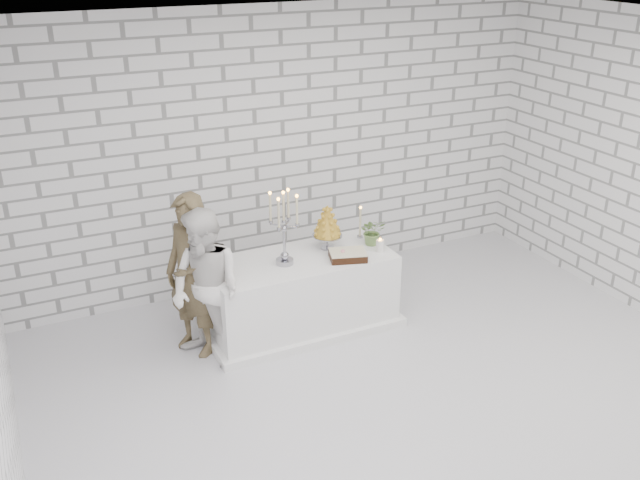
{
  "coord_description": "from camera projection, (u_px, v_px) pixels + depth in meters",
  "views": [
    {
      "loc": [
        -2.78,
        -4.24,
        3.65
      ],
      "look_at": [
        -0.24,
        1.08,
        1.05
      ],
      "focal_mm": 39.59,
      "sensor_mm": 36.0,
      "label": 1
    }
  ],
  "objects": [
    {
      "name": "ground",
      "position": [
        399.0,
        392.0,
        6.07
      ],
      "size": [
        6.0,
        5.0,
        0.01
      ],
      "primitive_type": "cube",
      "color": "silver",
      "rests_on": "ground"
    },
    {
      "name": "ceiling",
      "position": [
        419.0,
        32.0,
        4.86
      ],
      "size": [
        6.0,
        5.0,
        0.01
      ],
      "primitive_type": "cube",
      "color": "white",
      "rests_on": "ground"
    },
    {
      "name": "wall_back",
      "position": [
        283.0,
        149.0,
        7.53
      ],
      "size": [
        6.0,
        0.01,
        3.0
      ],
      "primitive_type": "cube",
      "color": "white",
      "rests_on": "ground"
    },
    {
      "name": "cake_table",
      "position": [
        301.0,
        293.0,
        6.94
      ],
      "size": [
        1.8,
        0.8,
        0.75
      ],
      "primitive_type": "cube",
      "color": "white",
      "rests_on": "ground"
    },
    {
      "name": "groom",
      "position": [
        192.0,
        276.0,
        6.38
      ],
      "size": [
        0.61,
        0.68,
        1.56
      ],
      "primitive_type": "imported",
      "rotation": [
        0.0,
        0.0,
        -1.03
      ],
      "color": "#4F4128",
      "rests_on": "ground"
    },
    {
      "name": "bride",
      "position": [
        207.0,
        289.0,
        6.22
      ],
      "size": [
        0.82,
        0.89,
        1.48
      ],
      "primitive_type": "imported",
      "rotation": [
        0.0,
        0.0,
        -1.11
      ],
      "color": "white",
      "rests_on": "ground"
    },
    {
      "name": "candelabra",
      "position": [
        284.0,
        228.0,
        6.53
      ],
      "size": [
        0.31,
        0.31,
        0.73
      ],
      "primitive_type": null,
      "rotation": [
        0.0,
        0.0,
        0.04
      ],
      "color": "#94949D",
      "rests_on": "cake_table"
    },
    {
      "name": "croquembouche",
      "position": [
        327.0,
        227.0,
        6.91
      ],
      "size": [
        0.32,
        0.32,
        0.46
      ],
      "primitive_type": null,
      "rotation": [
        0.0,
        0.0,
        -0.08
      ],
      "color": "olive",
      "rests_on": "cake_table"
    },
    {
      "name": "chocolate_cake",
      "position": [
        348.0,
        255.0,
        6.75
      ],
      "size": [
        0.4,
        0.34,
        0.08
      ],
      "primitive_type": "cube",
      "rotation": [
        0.0,
        0.0,
        -0.3
      ],
      "color": "black",
      "rests_on": "cake_table"
    },
    {
      "name": "pillar_candle",
      "position": [
        380.0,
        246.0,
        6.91
      ],
      "size": [
        0.1,
        0.1,
        0.12
      ],
      "primitive_type": "cylinder",
      "rotation": [
        0.0,
        0.0,
        -0.27
      ],
      "color": "white",
      "rests_on": "cake_table"
    },
    {
      "name": "extra_taper",
      "position": [
        360.0,
        223.0,
        7.18
      ],
      "size": [
        0.07,
        0.07,
        0.32
      ],
      "primitive_type": "cylinder",
      "rotation": [
        0.0,
        0.0,
        -0.18
      ],
      "color": "beige",
      "rests_on": "cake_table"
    },
    {
      "name": "flowers",
      "position": [
        373.0,
        231.0,
        7.04
      ],
      "size": [
        0.29,
        0.27,
        0.28
      ],
      "primitive_type": "imported",
      "rotation": [
        0.0,
        0.0,
        -0.24
      ],
      "color": "#406B31",
      "rests_on": "cake_table"
    }
  ]
}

